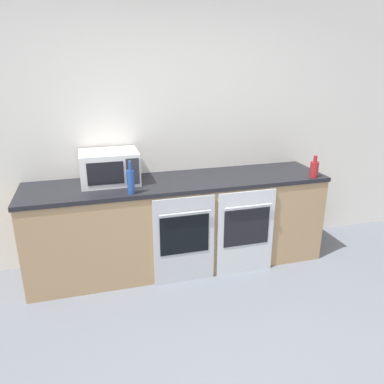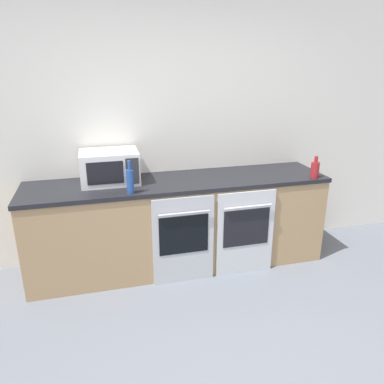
{
  "view_description": "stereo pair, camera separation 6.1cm",
  "coord_description": "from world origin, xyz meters",
  "px_view_note": "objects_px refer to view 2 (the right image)",
  "views": [
    {
      "loc": [
        -0.81,
        -1.64,
        1.99
      ],
      "look_at": [
        0.13,
        1.69,
        0.77
      ],
      "focal_mm": 35.0,
      "sensor_mm": 36.0,
      "label": 1
    },
    {
      "loc": [
        -0.75,
        -1.66,
        1.99
      ],
      "look_at": [
        0.13,
        1.69,
        0.77
      ],
      "focal_mm": 35.0,
      "sensor_mm": 36.0,
      "label": 2
    }
  ],
  "objects_px": {
    "oven_right": "(245,233)",
    "bottle_blue": "(130,181)",
    "oven_left": "(184,240)",
    "bottle_red": "(315,169)",
    "microwave": "(110,167)"
  },
  "relations": [
    {
      "from": "oven_left",
      "to": "bottle_blue",
      "type": "distance_m",
      "value": 0.74
    },
    {
      "from": "oven_right",
      "to": "bottle_blue",
      "type": "xyz_separation_m",
      "value": [
        -1.06,
        0.08,
        0.59
      ]
    },
    {
      "from": "oven_left",
      "to": "microwave",
      "type": "relative_size",
      "value": 1.6
    },
    {
      "from": "oven_left",
      "to": "bottle_red",
      "type": "distance_m",
      "value": 1.46
    },
    {
      "from": "microwave",
      "to": "bottle_red",
      "type": "bearing_deg",
      "value": -10.6
    },
    {
      "from": "oven_left",
      "to": "microwave",
      "type": "distance_m",
      "value": 0.97
    },
    {
      "from": "oven_left",
      "to": "bottle_blue",
      "type": "xyz_separation_m",
      "value": [
        -0.45,
        0.08,
        0.59
      ]
    },
    {
      "from": "bottle_red",
      "to": "oven_right",
      "type": "bearing_deg",
      "value": -173.88
    },
    {
      "from": "oven_left",
      "to": "bottle_red",
      "type": "bearing_deg",
      "value": 3.35
    },
    {
      "from": "bottle_blue",
      "to": "bottle_red",
      "type": "bearing_deg",
      "value": 0.1
    },
    {
      "from": "oven_left",
      "to": "oven_right",
      "type": "bearing_deg",
      "value": 0.0
    },
    {
      "from": "oven_right",
      "to": "oven_left",
      "type": "bearing_deg",
      "value": 180.0
    },
    {
      "from": "oven_left",
      "to": "oven_right",
      "type": "distance_m",
      "value": 0.61
    },
    {
      "from": "bottle_blue",
      "to": "bottle_red",
      "type": "xyz_separation_m",
      "value": [
        1.79,
        0.0,
        -0.03
      ]
    },
    {
      "from": "oven_left",
      "to": "bottle_red",
      "type": "xyz_separation_m",
      "value": [
        1.34,
        0.08,
        0.56
      ]
    }
  ]
}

